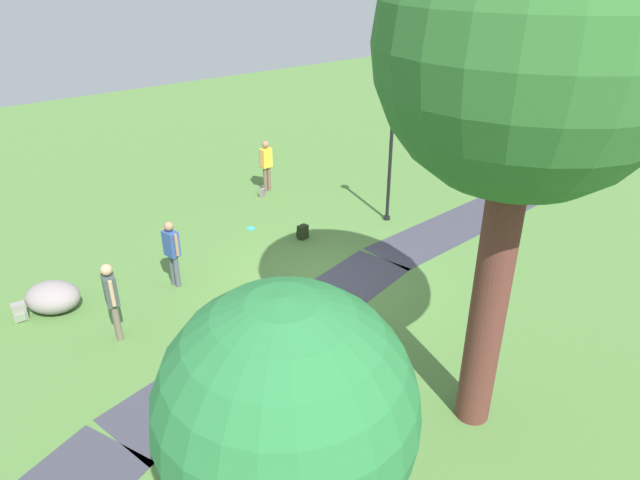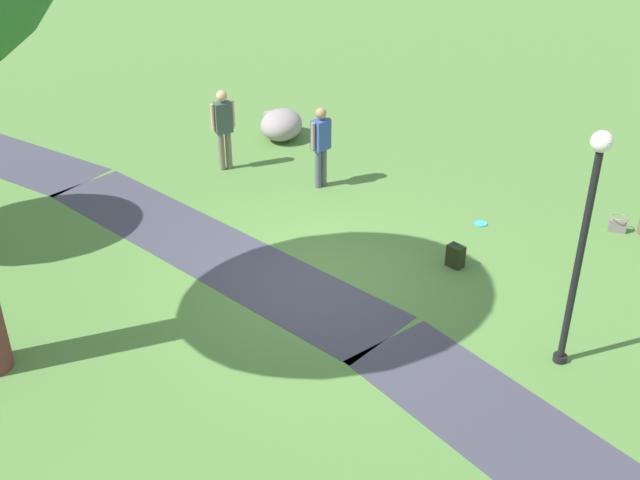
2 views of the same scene
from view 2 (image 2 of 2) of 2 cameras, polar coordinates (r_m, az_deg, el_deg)
name	(u,v)px [view 2 (image 2 of 2)]	position (r m, az deg, el deg)	size (l,w,h in m)	color
ground_plane	(314,279)	(13.13, -0.48, -2.83)	(48.00, 48.00, 0.00)	#527E3B
footpath_segment_mid	(209,248)	(14.11, -8.10, -0.61)	(8.16, 3.39, 0.01)	#3D3C49
lamp_post	(585,228)	(10.71, 18.77, 0.82)	(0.28, 0.28, 3.53)	black
lawn_boulder	(281,125)	(18.45, -2.83, 8.40)	(1.53, 1.54, 0.69)	gray
man_near_boulder	(223,124)	(16.72, -7.06, 8.39)	(0.30, 0.51, 1.76)	#706556
passerby_on_path	(321,142)	(15.83, 0.06, 7.19)	(0.31, 0.51, 1.70)	#4E565E
handbag_on_grass	(618,225)	(15.46, 20.88, 1.04)	(0.38, 0.38, 0.31)	gray
backpack_by_boulder	(269,121)	(19.11, -3.72, 8.66)	(0.30, 0.28, 0.40)	gray
spare_backpack_on_lawn	(456,256)	(13.57, 9.88, -1.17)	(0.31, 0.30, 0.40)	black
frisbee_on_grass	(481,224)	(15.07, 11.64, 1.19)	(0.24, 0.24, 0.02)	#36ACCE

